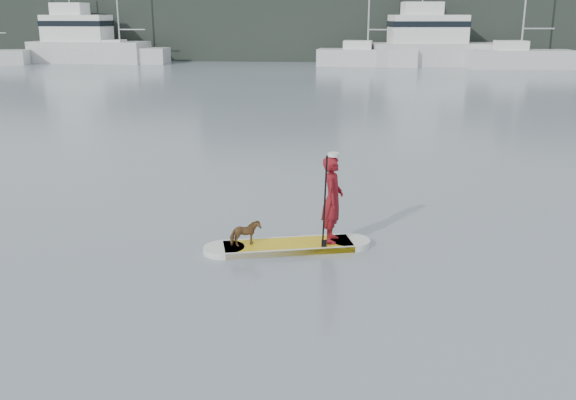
# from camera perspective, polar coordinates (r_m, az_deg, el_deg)

# --- Properties ---
(ground) EXTENTS (140.00, 140.00, 0.00)m
(ground) POSITION_cam_1_polar(r_m,az_deg,el_deg) (12.64, 17.30, -5.07)
(ground) COLOR slate
(ground) RESTS_ON ground
(paddleboard) EXTENTS (3.23, 1.40, 0.12)m
(paddleboard) POSITION_cam_1_polar(r_m,az_deg,el_deg) (12.57, -0.00, -4.12)
(paddleboard) COLOR gold
(paddleboard) RESTS_ON ground
(paddler) EXTENTS (0.46, 0.65, 1.70)m
(paddler) POSITION_cam_1_polar(r_m,az_deg,el_deg) (12.44, 3.98, 0.06)
(paddler) COLOR maroon
(paddler) RESTS_ON paddleboard
(white_cap) EXTENTS (0.22, 0.22, 0.07)m
(white_cap) POSITION_cam_1_polar(r_m,az_deg,el_deg) (12.22, 4.06, 4.05)
(white_cap) COLOR silver
(white_cap) RESTS_ON paddler
(dog) EXTENTS (0.64, 0.52, 0.49)m
(dog) POSITION_cam_1_polar(r_m,az_deg,el_deg) (12.36, -3.82, -2.99)
(dog) COLOR brown
(dog) RESTS_ON paddleboard
(paddle) EXTENTS (0.11, 0.30, 2.00)m
(paddle) POSITION_cam_1_polar(r_m,az_deg,el_deg) (12.16, 3.26, -1.18)
(paddle) COLOR black
(paddle) RESTS_ON ground
(sailboat_b) EXTENTS (8.66, 2.74, 12.81)m
(sailboat_b) POSITION_cam_1_polar(r_m,az_deg,el_deg) (61.85, -14.72, 12.48)
(sailboat_b) COLOR silver
(sailboat_b) RESTS_ON ground
(sailboat_d) EXTENTS (8.81, 3.46, 12.67)m
(sailboat_d) POSITION_cam_1_polar(r_m,az_deg,el_deg) (57.38, 7.00, 12.64)
(sailboat_d) COLOR silver
(sailboat_d) RESTS_ON ground
(sailboat_e) EXTENTS (8.79, 3.51, 12.44)m
(sailboat_e) POSITION_cam_1_polar(r_m,az_deg,el_deg) (57.70, 19.87, 11.83)
(sailboat_e) COLOR silver
(sailboat_e) RESTS_ON ground
(motor_yacht_a) EXTENTS (12.17, 5.23, 7.07)m
(motor_yacht_a) POSITION_cam_1_polar(r_m,az_deg,el_deg) (58.71, 12.88, 13.50)
(motor_yacht_a) COLOR silver
(motor_yacht_a) RESTS_ON ground
(motor_yacht_b) EXTENTS (10.95, 4.52, 7.05)m
(motor_yacht_b) POSITION_cam_1_polar(r_m,az_deg,el_deg) (63.69, -17.69, 13.34)
(motor_yacht_b) COLOR silver
(motor_yacht_b) RESTS_ON ground
(shore_mass) EXTENTS (90.00, 6.00, 6.00)m
(shore_mass) POSITION_cam_1_polar(r_m,az_deg,el_deg) (64.57, 7.55, 14.88)
(shore_mass) COLOR black
(shore_mass) RESTS_ON ground
(shore_building_west) EXTENTS (14.00, 4.00, 9.00)m
(shore_building_west) POSITION_cam_1_polar(r_m,az_deg,el_deg) (65.89, -1.52, 16.34)
(shore_building_west) COLOR black
(shore_building_west) RESTS_ON ground
(shore_building_east) EXTENTS (10.00, 4.00, 8.00)m
(shore_building_east) POSITION_cam_1_polar(r_m,az_deg,el_deg) (68.72, 23.23, 14.66)
(shore_building_east) COLOR black
(shore_building_east) RESTS_ON ground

